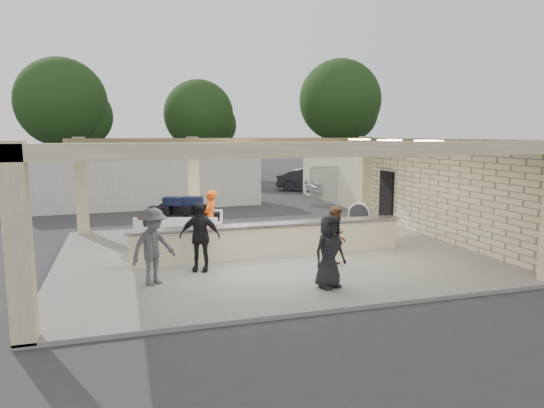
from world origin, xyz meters
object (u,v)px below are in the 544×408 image
object	(u,v)px
passenger_a	(336,236)
passenger_b	(200,237)
passenger_d	(329,252)
luggage_cart	(179,218)
baggage_handler	(210,218)
car_white_b	(373,181)
car_dark	(310,180)
baggage_counter	(271,240)
passenger_c	(153,247)
car_white_a	(349,184)
drum_fan	(360,214)
container_white	(145,183)

from	to	relation	value
passenger_a	passenger_b	size ratio (longest dim) A/B	0.90
passenger_a	passenger_d	size ratio (longest dim) A/B	0.96
luggage_cart	baggage_handler	bearing A→B (deg)	-14.06
car_white_b	car_dark	size ratio (longest dim) A/B	1.17
baggage_counter	baggage_handler	distance (m)	2.50
car_dark	baggage_handler	bearing A→B (deg)	171.09
passenger_a	passenger_c	xyz separation A→B (m)	(-4.83, -0.25, 0.10)
passenger_d	passenger_b	bearing A→B (deg)	123.19
car_white_a	drum_fan	bearing A→B (deg)	151.95
drum_fan	car_white_b	world-z (taller)	car_white_b
baggage_counter	car_white_b	distance (m)	17.24
passenger_d	baggage_counter	bearing A→B (deg)	81.76
drum_fan	passenger_b	distance (m)	8.04
container_white	baggage_handler	bearing A→B (deg)	-82.72
drum_fan	passenger_b	world-z (taller)	passenger_b
passenger_a	car_white_a	size ratio (longest dim) A/B	0.33
baggage_counter	luggage_cart	xyz separation A→B (m)	(-2.36, 2.55, 0.35)
passenger_a	car_dark	size ratio (longest dim) A/B	0.39
baggage_counter	car_dark	size ratio (longest dim) A/B	1.95
baggage_counter	container_white	distance (m)	12.08
luggage_cart	passenger_c	size ratio (longest dim) A/B	1.61
passenger_b	passenger_c	distance (m)	1.50
baggage_counter	passenger_b	size ratio (longest dim) A/B	4.52
luggage_cart	passenger_d	bearing A→B (deg)	-47.19
passenger_b	passenger_d	bearing A→B (deg)	-20.84
car_white_a	baggage_handler	bearing A→B (deg)	132.24
passenger_c	container_white	distance (m)	13.42
car_white_a	luggage_cart	bearing A→B (deg)	128.26
drum_fan	passenger_c	distance (m)	9.53
passenger_b	baggage_counter	bearing A→B (deg)	41.47
luggage_cart	car_white_a	bearing A→B (deg)	59.12
baggage_handler	passenger_b	xyz separation A→B (m)	(-0.78, -2.88, 0.02)
car_white_b	car_dark	bearing A→B (deg)	65.90
passenger_d	car_white_b	bearing A→B (deg)	42.00
passenger_c	drum_fan	bearing A→B (deg)	-1.36
baggage_handler	passenger_a	xyz separation A→B (m)	(2.82, -3.49, -0.07)
car_dark	car_white_b	bearing A→B (deg)	-104.10
luggage_cart	passenger_a	size ratio (longest dim) A/B	1.82
passenger_b	passenger_c	xyz separation A→B (m)	(-1.23, -0.86, 0.02)
passenger_c	car_white_a	world-z (taller)	passenger_c
baggage_handler	passenger_a	bearing A→B (deg)	71.53
car_white_b	luggage_cart	bearing A→B (deg)	143.53
passenger_b	car_white_b	size ratio (longest dim) A/B	0.37
car_white_a	car_white_b	xyz separation A→B (m)	(2.02, 0.79, 0.06)
drum_fan	car_white_b	distance (m)	11.85
passenger_d	passenger_a	bearing A→B (deg)	44.37
passenger_c	car_white_a	size ratio (longest dim) A/B	0.37
passenger_a	passenger_b	bearing A→B (deg)	125.73
car_white_a	passenger_a	bearing A→B (deg)	148.43
car_white_a	container_white	size ratio (longest dim) A/B	0.43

